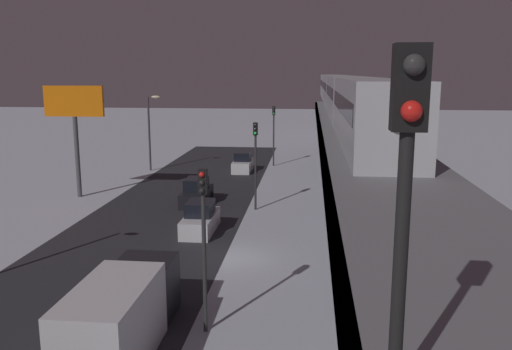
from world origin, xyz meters
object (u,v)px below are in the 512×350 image
commercial_billboard (74,112)px  traffic_light_near (204,227)px  rail_signal (406,166)px  traffic_light_mid (255,153)px  sedan_white_2 (243,163)px  sedan_black (197,193)px  traffic_light_far (274,127)px  sedan_white (200,219)px  subway_train (340,92)px  box_truck (123,314)px

commercial_billboard → traffic_light_near: bearing=124.6°
rail_signal → traffic_light_mid: bearing=-81.1°
commercial_billboard → rail_signal: bearing=119.7°
sedan_white_2 → sedan_black: bearing=-97.5°
traffic_light_far → sedan_black: bearing=74.7°
rail_signal → traffic_light_far: bearing=-84.4°
commercial_billboard → traffic_light_mid: bearing=169.8°
sedan_white → sedan_black: bearing=104.1°
traffic_light_mid → sedan_white_2: bearing=-79.1°
traffic_light_near → sedan_black: bearing=-76.8°
subway_train → sedan_white_2: subway_train is taller
traffic_light_mid → sedan_white: bearing=63.3°
traffic_light_near → traffic_light_far: same height
sedan_black → sedan_white_2: same height
traffic_light_near → commercial_billboard: size_ratio=0.72×
traffic_light_far → commercial_billboard: 21.82m
sedan_white → traffic_light_near: bearing=-77.3°
sedan_white → traffic_light_near: (-2.90, 12.83, 3.40)m
rail_signal → box_truck: (7.62, -11.41, -7.56)m
traffic_light_mid → commercial_billboard: 15.09m
rail_signal → traffic_light_mid: 32.31m
sedan_white → traffic_light_far: 24.77m
sedan_white → traffic_light_near: 13.58m
rail_signal → commercial_billboard: bearing=-60.3°
box_truck → traffic_light_far: size_ratio=1.16×
sedan_black → box_truck: (-2.00, 21.58, 0.56)m
sedan_white → sedan_white_2: (0.00, -20.89, 0.00)m
sedan_white_2 → traffic_light_mid: size_ratio=0.64×
sedan_white → rail_signal: bearing=-73.1°
subway_train → traffic_light_near: subway_train is taller
traffic_light_far → rail_signal: bearing=95.6°
box_truck → traffic_light_near: 4.23m
subway_train → sedan_white: 27.33m
sedan_black → traffic_light_mid: bearing=-16.6°
sedan_black → sedan_white_2: (-1.80, -13.72, 0.01)m
box_truck → commercial_billboard: size_ratio=0.83×
sedan_white → sedan_white_2: 20.89m
sedan_white → traffic_light_far: size_ratio=0.69×
box_truck → traffic_light_mid: traffic_light_mid is taller
traffic_light_mid → traffic_light_far: bearing=-90.0°
subway_train → sedan_black: 22.05m
traffic_light_mid → commercial_billboard: (14.63, -2.63, 2.63)m
rail_signal → traffic_light_far: rail_signal is taller
sedan_white_2 → traffic_light_mid: bearing=-79.1°
traffic_light_far → box_truck: bearing=86.0°
traffic_light_mid → rail_signal: bearing=98.9°
sedan_black → traffic_light_far: bearing=74.7°
sedan_black → sedan_white_2: bearing=82.5°
subway_train → sedan_white: (9.83, 24.48, -7.17)m
box_truck → sedan_white: bearing=-89.2°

